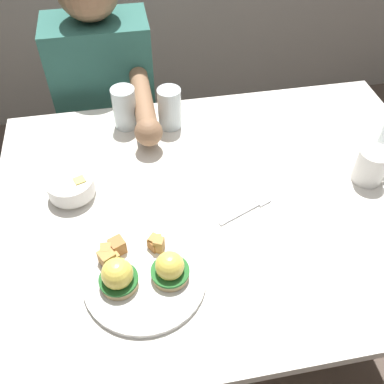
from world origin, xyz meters
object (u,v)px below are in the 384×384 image
(water_glass_near, at_px, (170,110))
(water_glass_far, at_px, (125,110))
(dining_table, at_px, (226,223))
(coffee_mug, at_px, (371,164))
(diner_person, at_px, (108,104))
(fruit_bowl, at_px, (71,187))
(fork, at_px, (248,209))
(eggs_benedict_plate, at_px, (142,273))

(water_glass_near, bearing_deg, water_glass_far, 169.24)
(dining_table, distance_m, coffee_mug, 0.42)
(water_glass_near, relative_size, water_glass_far, 0.99)
(dining_table, bearing_deg, water_glass_near, 107.48)
(dining_table, height_order, diner_person, diner_person)
(fruit_bowl, xyz_separation_m, coffee_mug, (0.78, -0.08, 0.02))
(fork, height_order, water_glass_near, water_glass_near)
(dining_table, relative_size, diner_person, 1.05)
(coffee_mug, bearing_deg, dining_table, -179.54)
(fruit_bowl, distance_m, coffee_mug, 0.78)
(eggs_benedict_plate, relative_size, diner_person, 0.24)
(water_glass_near, bearing_deg, diner_person, 124.68)
(dining_table, bearing_deg, coffee_mug, 0.46)
(water_glass_near, bearing_deg, fruit_bowl, -140.32)
(water_glass_near, xyz_separation_m, diner_person, (-0.19, 0.27, -0.15))
(fruit_bowl, distance_m, water_glass_far, 0.31)
(fork, bearing_deg, water_glass_near, 110.75)
(eggs_benedict_plate, distance_m, diner_person, 0.81)
(fruit_bowl, height_order, water_glass_near, water_glass_near)
(diner_person, bearing_deg, dining_table, -64.01)
(fork, distance_m, water_glass_far, 0.49)
(diner_person, bearing_deg, water_glass_near, -55.32)
(dining_table, xyz_separation_m, coffee_mug, (0.39, 0.00, 0.16))
(eggs_benedict_plate, bearing_deg, water_glass_far, 89.19)
(coffee_mug, relative_size, water_glass_near, 0.88)
(eggs_benedict_plate, xyz_separation_m, coffee_mug, (0.63, 0.21, 0.03))
(fruit_bowl, bearing_deg, fork, -17.03)
(fruit_bowl, height_order, diner_person, diner_person)
(dining_table, xyz_separation_m, eggs_benedict_plate, (-0.24, -0.20, 0.13))
(dining_table, relative_size, fork, 8.02)
(fruit_bowl, height_order, coffee_mug, coffee_mug)
(coffee_mug, xyz_separation_m, fork, (-0.35, -0.05, -0.05))
(fork, distance_m, diner_person, 0.74)
(dining_table, distance_m, fruit_bowl, 0.43)
(coffee_mug, bearing_deg, fork, -171.36)
(fork, relative_size, water_glass_near, 1.18)
(eggs_benedict_plate, height_order, diner_person, diner_person)
(dining_table, xyz_separation_m, fruit_bowl, (-0.39, 0.08, 0.14))
(eggs_benedict_plate, height_order, fork, eggs_benedict_plate)
(dining_table, height_order, water_glass_near, water_glass_near)
(diner_person, bearing_deg, water_glass_far, -76.72)
(eggs_benedict_plate, relative_size, fruit_bowl, 2.25)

